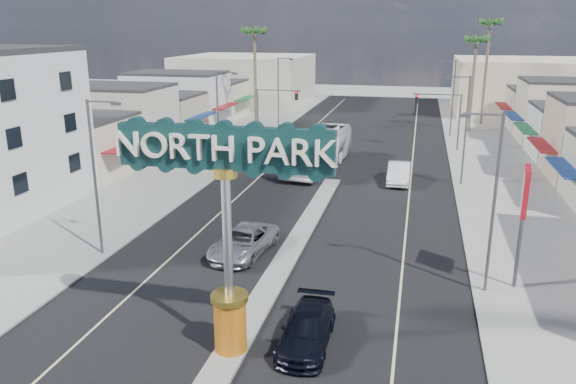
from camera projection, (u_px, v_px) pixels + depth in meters
The scene contains 25 objects.
ground at pixel (334, 178), 49.01m from camera, with size 160.00×160.00×0.00m, color gray.
road at pixel (334, 178), 49.01m from camera, with size 20.00×120.00×0.01m, color black.
median_island at pixel (295, 244), 34.05m from camera, with size 1.30×30.00×0.16m, color gray.
sidewalk_left at pixel (185, 169), 52.05m from camera, with size 8.00×120.00×0.12m, color gray.
sidewalk_right at pixel (504, 188), 45.93m from camera, with size 8.00×120.00×0.12m, color gray.
storefront_row_left at pixel (148, 113), 65.54m from camera, with size 12.00×42.00×6.00m, color beige.
backdrop_far_left at pixel (246, 80), 94.68m from camera, with size 20.00×20.00×8.00m, color #B7B29E.
backdrop_far_right at pixel (523, 86), 85.05m from camera, with size 20.00×20.00×8.00m, color beige.
gateway_sign at pixel (226, 215), 21.17m from camera, with size 8.20×1.50×9.15m.
traffic_signal_left at pixel (273, 105), 62.86m from camera, with size 5.09×0.45×6.00m.
traffic_signal_right at pixel (442, 110), 58.84m from camera, with size 5.09×0.45×6.00m.
streetlight_l_near at pixel (97, 170), 31.18m from camera, with size 2.03×0.22×9.00m.
streetlight_l_mid at pixel (220, 116), 49.85m from camera, with size 2.03×0.22×9.00m.
streetlight_l_far at pixel (280, 90), 70.38m from camera, with size 2.03×0.22×9.00m.
streetlight_r_near at pixel (491, 195), 26.62m from camera, with size 2.03×0.22×9.00m.
streetlight_r_mid at pixel (464, 125), 45.28m from camera, with size 2.03×0.22×9.00m.
streetlight_r_far at pixel (452, 94), 65.82m from camera, with size 2.03×0.22×9.00m.
palm_left_far at pixel (254, 37), 67.24m from camera, with size 2.60×2.60×13.10m.
palm_right_mid at pixel (476, 45), 67.41m from camera, with size 2.60×2.60×12.10m.
palm_right_far at pixel (490, 29), 72.07m from camera, with size 2.60×2.60×14.10m.
suv_left at pixel (243, 242), 32.45m from camera, with size 2.60×5.63×1.57m, color #AAABAF.
suv_right at pixel (307, 329), 23.24m from camera, with size 1.98×4.87×1.41m, color black.
car_parked_right at pixel (399, 173), 47.38m from camera, with size 1.81×5.18×1.71m, color silver.
city_bus at pixel (318, 150), 51.79m from camera, with size 3.00×12.80×3.57m, color silver.
bank_pylon_sign at pixel (525, 198), 27.11m from camera, with size 0.52×1.94×6.18m.
Camera 1 is at (6.84, -17.00, 12.79)m, focal length 35.00 mm.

